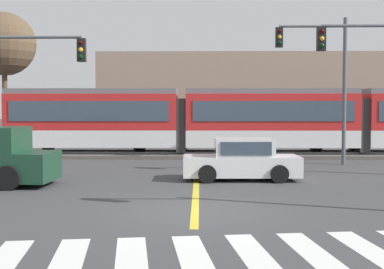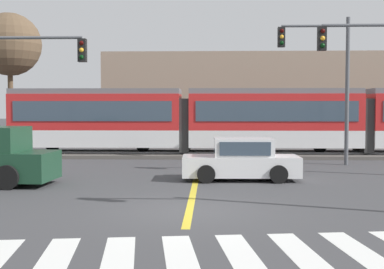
# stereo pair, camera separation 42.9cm
# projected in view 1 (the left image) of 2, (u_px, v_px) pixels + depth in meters

# --- Properties ---
(ground_plane) EXTENTS (200.00, 200.00, 0.00)m
(ground_plane) POSITION_uv_depth(u_px,v_px,m) (195.00, 211.00, 13.73)
(ground_plane) COLOR #3D3D3F
(track_bed) EXTENTS (120.00, 4.00, 0.18)m
(track_bed) POSITION_uv_depth(u_px,v_px,m) (198.00, 154.00, 28.79)
(track_bed) COLOR #56514C
(track_bed) RESTS_ON ground
(rail_near) EXTENTS (120.00, 0.08, 0.10)m
(rail_near) POSITION_uv_depth(u_px,v_px,m) (198.00, 153.00, 28.07)
(rail_near) COLOR #939399
(rail_near) RESTS_ON track_bed
(rail_far) EXTENTS (120.00, 0.08, 0.10)m
(rail_far) POSITION_uv_depth(u_px,v_px,m) (198.00, 151.00, 29.51)
(rail_far) COLOR #939399
(rail_far) RESTS_ON track_bed
(light_rail_tram) EXTENTS (28.00, 2.64, 3.43)m
(light_rail_tram) POSITION_uv_depth(u_px,v_px,m) (270.00, 118.00, 28.63)
(light_rail_tram) COLOR silver
(light_rail_tram) RESTS_ON track_bed
(crosswalk_stripe_2) EXTENTS (0.92, 2.85, 0.01)m
(crosswalk_stripe_2) POSITION_uv_depth(u_px,v_px,m) (4.00, 261.00, 9.25)
(crosswalk_stripe_2) COLOR silver
(crosswalk_stripe_2) RESTS_ON ground
(crosswalk_stripe_3) EXTENTS (0.92, 2.85, 0.01)m
(crosswalk_stripe_3) POSITION_uv_depth(u_px,v_px,m) (68.00, 259.00, 9.37)
(crosswalk_stripe_3) COLOR silver
(crosswalk_stripe_3) RESTS_ON ground
(crosswalk_stripe_4) EXTENTS (0.92, 2.85, 0.01)m
(crosswalk_stripe_4) POSITION_uv_depth(u_px,v_px,m) (131.00, 257.00, 9.50)
(crosswalk_stripe_4) COLOR silver
(crosswalk_stripe_4) RESTS_ON ground
(crosswalk_stripe_5) EXTENTS (0.92, 2.85, 0.01)m
(crosswalk_stripe_5) POSITION_uv_depth(u_px,v_px,m) (193.00, 255.00, 9.62)
(crosswalk_stripe_5) COLOR silver
(crosswalk_stripe_5) RESTS_ON ground
(crosswalk_stripe_6) EXTENTS (0.92, 2.85, 0.01)m
(crosswalk_stripe_6) POSITION_uv_depth(u_px,v_px,m) (253.00, 253.00, 9.75)
(crosswalk_stripe_6) COLOR silver
(crosswalk_stripe_6) RESTS_ON ground
(crosswalk_stripe_7) EXTENTS (0.92, 2.85, 0.01)m
(crosswalk_stripe_7) POSITION_uv_depth(u_px,v_px,m) (311.00, 251.00, 9.87)
(crosswalk_stripe_7) COLOR silver
(crosswalk_stripe_7) RESTS_ON ground
(crosswalk_stripe_8) EXTENTS (0.92, 2.85, 0.01)m
(crosswalk_stripe_8) POSITION_uv_depth(u_px,v_px,m) (368.00, 249.00, 10.00)
(crosswalk_stripe_8) COLOR silver
(crosswalk_stripe_8) RESTS_ON ground
(lane_centre_line) EXTENTS (0.20, 15.21, 0.01)m
(lane_centre_line) POSITION_uv_depth(u_px,v_px,m) (196.00, 181.00, 19.21)
(lane_centre_line) COLOR gold
(lane_centre_line) RESTS_ON ground
(sedan_crossing) EXTENTS (4.24, 1.99, 1.52)m
(sedan_crossing) POSITION_uv_depth(u_px,v_px,m) (242.00, 161.00, 19.42)
(sedan_crossing) COLOR silver
(sedan_crossing) RESTS_ON ground
(traffic_light_mid_left) EXTENTS (4.25, 0.38, 5.81)m
(traffic_light_mid_left) POSITION_uv_depth(u_px,v_px,m) (17.00, 76.00, 20.79)
(traffic_light_mid_left) COLOR #515459
(traffic_light_mid_left) RESTS_ON ground
(traffic_light_far_right) EXTENTS (3.25, 0.38, 6.70)m
(traffic_light_far_right) POSITION_uv_depth(u_px,v_px,m) (323.00, 69.00, 24.35)
(traffic_light_far_right) COLOR #515459
(traffic_light_far_right) RESTS_ON ground
(bare_tree_far_west) EXTENTS (3.89, 3.89, 8.46)m
(bare_tree_far_west) POSITION_uv_depth(u_px,v_px,m) (4.00, 44.00, 32.86)
(bare_tree_far_west) COLOR brown
(bare_tree_far_west) RESTS_ON ground
(building_backdrop_far) EXTENTS (24.16, 6.00, 6.40)m
(building_backdrop_far) POSITION_uv_depth(u_px,v_px,m) (268.00, 99.00, 39.10)
(building_backdrop_far) COLOR gray
(building_backdrop_far) RESTS_ON ground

